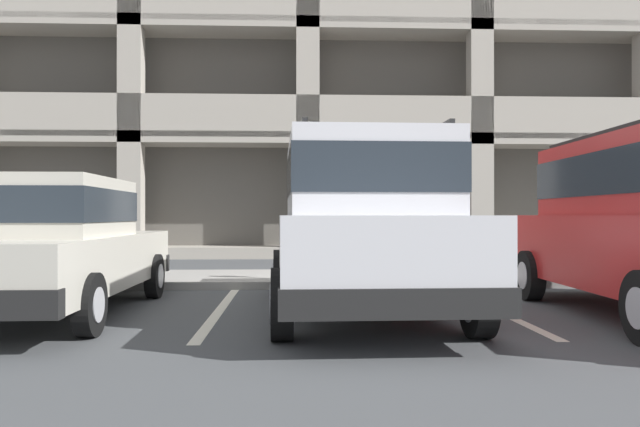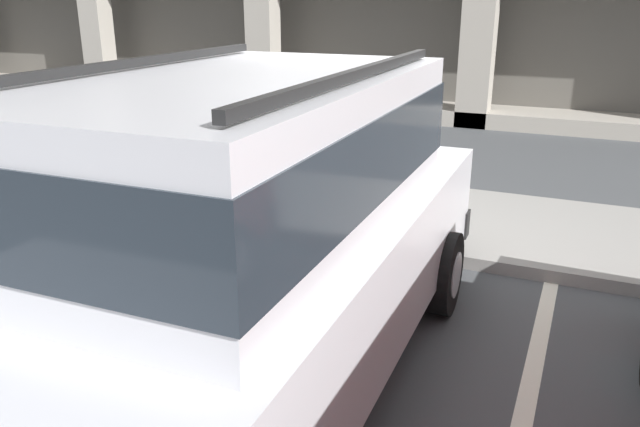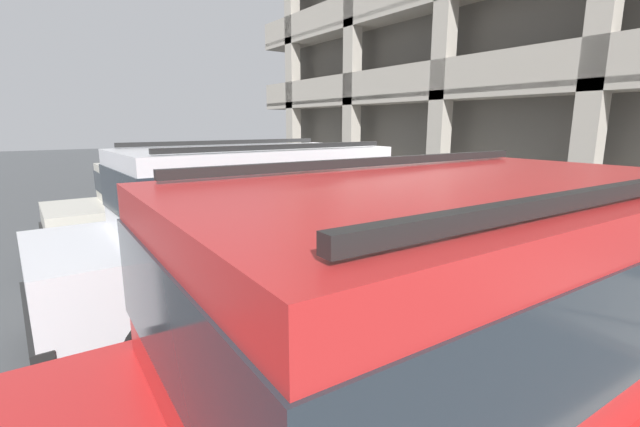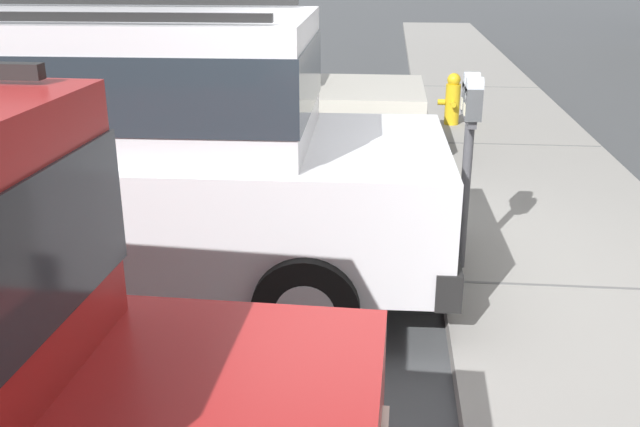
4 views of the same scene
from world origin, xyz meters
The scene contains 8 objects.
ground_plane centered at (0.00, 0.00, -0.05)m, with size 80.00×80.00×0.10m.
sidewalk centered at (0.00, 1.30, 0.06)m, with size 40.00×2.20×0.12m.
parking_stall_lines centered at (1.64, -1.40, 0.00)m, with size 13.23×4.80×0.01m.
silver_suv centered at (0.00, -2.19, 1.09)m, with size 2.09×4.82×2.03m.
red_sedan centered at (-3.49, -2.14, 0.82)m, with size 1.85×4.48×1.54m.
dark_hatchback centered at (3.24, -2.61, 1.09)m, with size 2.12×4.84×2.03m.
parking_meter_near centered at (-0.28, 0.35, 1.20)m, with size 0.35×0.12×1.45m.
fire_hydrant centered at (-5.05, 0.65, 0.46)m, with size 0.30×0.30×0.70m.
Camera 3 is at (4.52, -4.43, 2.24)m, focal length 24.00 mm.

